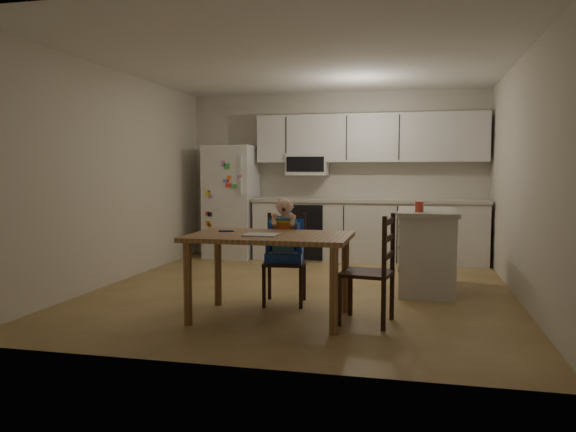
{
  "coord_description": "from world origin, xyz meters",
  "views": [
    {
      "loc": [
        1.21,
        -6.02,
        1.32
      ],
      "look_at": [
        -0.02,
        -0.64,
        0.87
      ],
      "focal_mm": 35.0,
      "sensor_mm": 36.0,
      "label": 1
    }
  ],
  "objects_px": {
    "kitchen_island": "(427,249)",
    "dining_table": "(270,246)",
    "chair_booster": "(285,240)",
    "red_cup": "(419,207)",
    "chair_side": "(377,262)",
    "refrigerator": "(231,202)"
  },
  "relations": [
    {
      "from": "kitchen_island",
      "to": "dining_table",
      "type": "bearing_deg",
      "value": -131.01
    },
    {
      "from": "chair_booster",
      "to": "red_cup",
      "type": "bearing_deg",
      "value": 19.91
    },
    {
      "from": "chair_booster",
      "to": "kitchen_island",
      "type": "bearing_deg",
      "value": 28.98
    },
    {
      "from": "dining_table",
      "to": "chair_side",
      "type": "distance_m",
      "value": 0.95
    },
    {
      "from": "refrigerator",
      "to": "dining_table",
      "type": "bearing_deg",
      "value": -66.1
    },
    {
      "from": "red_cup",
      "to": "chair_side",
      "type": "height_order",
      "value": "red_cup"
    },
    {
      "from": "red_cup",
      "to": "dining_table",
      "type": "bearing_deg",
      "value": -136.0
    },
    {
      "from": "refrigerator",
      "to": "chair_side",
      "type": "xyz_separation_m",
      "value": [
        2.45,
        -3.35,
        -0.31
      ]
    },
    {
      "from": "kitchen_island",
      "to": "chair_side",
      "type": "xyz_separation_m",
      "value": [
        -0.44,
        -1.55,
        0.09
      ]
    },
    {
      "from": "kitchen_island",
      "to": "dining_table",
      "type": "distance_m",
      "value": 2.12
    },
    {
      "from": "refrigerator",
      "to": "red_cup",
      "type": "distance_m",
      "value": 3.52
    },
    {
      "from": "chair_booster",
      "to": "chair_side",
      "type": "height_order",
      "value": "chair_booster"
    },
    {
      "from": "dining_table",
      "to": "chair_side",
      "type": "height_order",
      "value": "chair_side"
    },
    {
      "from": "refrigerator",
      "to": "kitchen_island",
      "type": "relative_size",
      "value": 1.41
    },
    {
      "from": "red_cup",
      "to": "chair_side",
      "type": "relative_size",
      "value": 0.12
    },
    {
      "from": "chair_booster",
      "to": "chair_side",
      "type": "bearing_deg",
      "value": -37.46
    },
    {
      "from": "kitchen_island",
      "to": "red_cup",
      "type": "relative_size",
      "value": 11.03
    },
    {
      "from": "refrigerator",
      "to": "dining_table",
      "type": "xyz_separation_m",
      "value": [
        1.5,
        -3.39,
        -0.19
      ]
    },
    {
      "from": "kitchen_island",
      "to": "chair_side",
      "type": "bearing_deg",
      "value": -105.78
    },
    {
      "from": "red_cup",
      "to": "chair_side",
      "type": "distance_m",
      "value": 1.33
    },
    {
      "from": "red_cup",
      "to": "dining_table",
      "type": "relative_size",
      "value": 0.08
    },
    {
      "from": "red_cup",
      "to": "dining_table",
      "type": "height_order",
      "value": "red_cup"
    }
  ]
}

